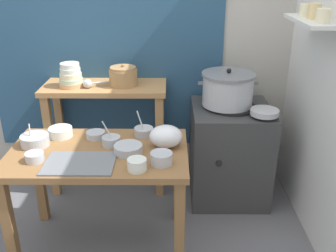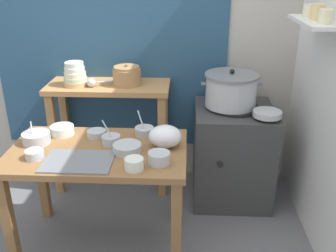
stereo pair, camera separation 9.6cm
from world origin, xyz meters
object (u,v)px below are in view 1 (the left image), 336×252
Objects in this scene: bowl_stack_enamel at (71,76)px; back_shelf_table at (106,111)px; prep_table at (99,166)px; prep_bowl_4 at (61,132)px; prep_bowl_5 at (96,135)px; stove_block at (229,152)px; prep_bowl_3 at (144,131)px; prep_bowl_0 at (161,158)px; prep_bowl_1 at (35,140)px; prep_bowl_7 at (35,157)px; prep_bowl_8 at (111,141)px; prep_bowl_2 at (128,149)px; wide_pan at (265,112)px; serving_tray at (80,163)px; ladle at (89,83)px; clay_pot at (123,76)px; prep_bowl_6 at (137,164)px; plastic_bag at (166,136)px; steamer_pot at (228,89)px.

back_shelf_table is at bearing 8.79° from bowl_stack_enamel.
prep_bowl_4 is (-0.28, 0.21, 0.14)m from prep_table.
stove_block is at bearing 25.33° from prep_bowl_5.
prep_bowl_4 is at bearing -178.31° from prep_bowl_3.
prep_bowl_1 is (-0.80, 0.23, -0.00)m from prep_bowl_0.
back_shelf_table is 1.04m from stove_block.
prep_bowl_7 is 0.47m from prep_bowl_8.
prep_bowl_2 is 1.58× the size of prep_bowl_7.
serving_tray is at bearing -152.55° from wide_pan.
ladle is 0.83m from prep_bowl_2.
clay_pot is 0.72m from prep_bowl_8.
prep_bowl_4 is (-0.55, -0.02, 0.00)m from prep_bowl_3.
prep_bowl_6 reaches higher than prep_bowl_7.
serving_tray is 3.64× the size of prep_bowl_7.
prep_bowl_0 reaches higher than stove_block.
ladle is at bearing 111.44° from prep_bowl_8.
prep_bowl_2 is (0.51, -0.76, -0.23)m from bowl_stack_enamel.
ladle is 0.87m from prep_bowl_7.
bowl_stack_enamel is 1.13× the size of prep_bowl_3.
prep_table is 10.02× the size of prep_bowl_7.
prep_bowl_1 is at bearing -110.82° from ladle.
stove_block is 4.15× the size of bowl_stack_enamel.
prep_bowl_7 is at bearing -168.95° from prep_bowl_2.
wide_pan is at bearing 40.22° from prep_bowl_0.
bowl_stack_enamel is 0.94m from prep_bowl_2.
wide_pan is 1.90× the size of prep_bowl_6.
prep_bowl_7 is (-0.42, -0.90, -0.22)m from clay_pot.
prep_bowl_2 is at bearing -137.49° from stove_block.
prep_bowl_2 is at bearing 11.05° from prep_bowl_7.
prep_bowl_6 is at bearing -79.78° from clay_pot.
plastic_bag is 1.24× the size of prep_bowl_8.
prep_bowl_1 is 0.22m from prep_bowl_7.
plastic_bag is at bearing 7.87° from prep_table.
prep_bowl_4 is (-0.68, 0.37, -0.00)m from prep_bowl_0.
back_shelf_table is 4.70× the size of wide_pan.
prep_bowl_3 is (0.68, 0.15, -0.01)m from prep_bowl_1.
prep_bowl_8 is (0.15, 0.24, 0.03)m from serving_tray.
steamer_pot is 1.20m from bowl_stack_enamel.
prep_bowl_0 is 0.77× the size of prep_bowl_8.
wide_pan is (0.24, -0.20, -0.11)m from steamer_pot.
prep_table is 0.39m from prep_bowl_7.
prep_bowl_8 is (-0.01, -0.69, -0.22)m from clay_pot.
stove_block is 1.03m from clay_pot.
bowl_stack_enamel reaches higher than prep_bowl_7.
prep_bowl_8 is at bearing 138.08° from prep_bowl_2.
prep_bowl_1 is at bearing -163.32° from prep_bowl_5.
prep_table is at bearing 137.83° from prep_bowl_6.
prep_bowl_0 reaches higher than prep_bowl_7.
prep_bowl_5 is (0.24, -0.03, -0.01)m from prep_bowl_4.
prep_bowl_1 is (-0.41, 0.07, 0.15)m from prep_table.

